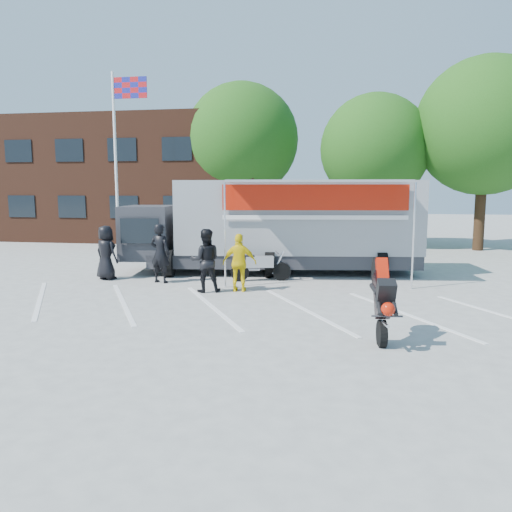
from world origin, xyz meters
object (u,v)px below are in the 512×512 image
(tree_right, at_px, (485,126))
(transporter_truck, at_px, (283,273))
(tree_mid, at_px, (375,149))
(stunt_bike_rider, at_px, (376,337))
(flagpole, at_px, (120,141))
(parked_motorcycle, at_px, (261,281))
(tree_left, at_px, (242,140))
(spectator_hivis, at_px, (240,263))
(spectator_leather_c, at_px, (205,261))
(spectator_leather_a, at_px, (106,253))
(spectator_leather_b, at_px, (160,253))

(tree_right, relative_size, transporter_truck, 0.89)
(tree_mid, relative_size, stunt_bike_rider, 4.23)
(flagpole, relative_size, stunt_bike_rider, 4.41)
(parked_motorcycle, bearing_deg, stunt_bike_rider, -165.49)
(flagpole, height_order, tree_right, tree_right)
(tree_left, relative_size, stunt_bike_rider, 4.76)
(tree_mid, height_order, spectator_hivis, tree_mid)
(tree_right, height_order, spectator_leather_c, tree_right)
(transporter_truck, bearing_deg, tree_right, 35.68)
(stunt_bike_rider, bearing_deg, transporter_truck, 104.43)
(tree_left, distance_m, tree_right, 12.10)
(tree_mid, height_order, tree_right, tree_right)
(spectator_leather_a, bearing_deg, spectator_leather_c, -176.30)
(stunt_bike_rider, xyz_separation_m, spectator_leather_c, (-4.60, 3.76, 0.92))
(flagpole, xyz_separation_m, parked_motorcycle, (7.13, -5.31, -5.05))
(flagpole, bearing_deg, spectator_leather_c, -51.34)
(tree_right, bearing_deg, tree_mid, 174.29)
(tree_left, relative_size, spectator_leather_b, 4.57)
(parked_motorcycle, relative_size, spectator_leather_b, 1.05)
(tree_right, xyz_separation_m, spectator_hivis, (-9.46, -11.56, -5.03))
(flagpole, relative_size, tree_right, 0.88)
(tree_right, relative_size, parked_motorcycle, 4.57)
(spectator_leather_b, relative_size, spectator_hivis, 1.12)
(flagpole, relative_size, spectator_leather_c, 4.36)
(parked_motorcycle, xyz_separation_m, spectator_leather_c, (-1.31, -1.96, 0.92))
(spectator_leather_c, bearing_deg, transporter_truck, -133.12)
(flagpole, xyz_separation_m, spectator_leather_c, (5.82, -7.27, -4.14))
(tree_left, relative_size, spectator_hivis, 5.12)
(flagpole, bearing_deg, tree_right, 15.48)
(tree_left, distance_m, spectator_hivis, 14.12)
(spectator_leather_a, bearing_deg, tree_mid, -106.25)
(transporter_truck, height_order, parked_motorcycle, transporter_truck)
(tree_right, relative_size, spectator_leather_a, 5.12)
(tree_right, distance_m, transporter_truck, 13.18)
(transporter_truck, relative_size, spectator_hivis, 6.05)
(transporter_truck, height_order, spectator_hivis, spectator_hivis)
(transporter_truck, distance_m, spectator_leather_b, 4.54)
(tree_mid, bearing_deg, spectator_leather_b, -122.93)
(tree_mid, bearing_deg, flagpole, -156.03)
(tree_left, relative_size, spectator_leather_a, 4.85)
(parked_motorcycle, height_order, spectator_leather_b, spectator_leather_b)
(spectator_leather_b, distance_m, spectator_leather_c, 2.12)
(spectator_hivis, bearing_deg, stunt_bike_rider, 128.83)
(tree_left, xyz_separation_m, transporter_truck, (3.41, -9.58, -5.57))
(flagpole, height_order, tree_left, tree_left)
(tree_left, distance_m, transporter_truck, 11.59)
(spectator_leather_b, height_order, spectator_hivis, spectator_leather_b)
(tree_mid, distance_m, spectator_hivis, 13.50)
(stunt_bike_rider, bearing_deg, spectator_leather_a, 142.47)
(flagpole, xyz_separation_m, tree_right, (16.24, 4.50, 0.82))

